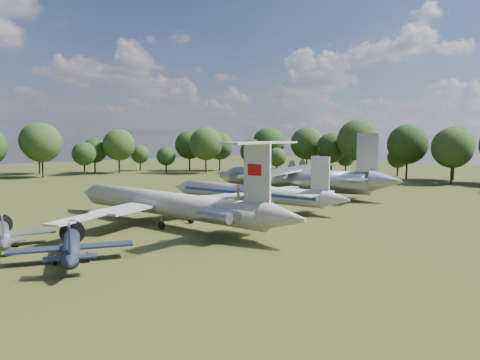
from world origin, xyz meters
TOP-DOWN VIEW (x-y plane):
  - ground at (0.00, 0.00)m, footprint 300.00×300.00m
  - il62_airliner at (-2.10, -2.92)m, footprint 44.50×52.66m
  - tu104_jet at (16.31, 2.12)m, footprint 38.37×44.76m
  - an12_transport at (32.45, 6.79)m, footprint 50.40×52.71m
  - small_prop_west at (-18.81, -13.89)m, footprint 16.24×18.87m
  - small_prop_northwest at (-22.80, -3.27)m, footprint 13.28×16.48m
  - person_on_il62 at (0.58, -15.32)m, footprint 0.77×0.62m

SIDE VIEW (x-z plane):
  - ground at x=0.00m, z-range 0.00..0.00m
  - small_prop_northwest at x=-22.80m, z-range 0.00..2.17m
  - small_prop_west at x=-18.81m, z-range 0.00..2.34m
  - tu104_jet at x=16.31m, z-range 0.00..3.81m
  - il62_airliner at x=-2.10m, z-range 0.00..4.53m
  - an12_transport at x=32.45m, z-range 0.00..5.46m
  - person_on_il62 at x=0.58m, z-range 4.53..6.36m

